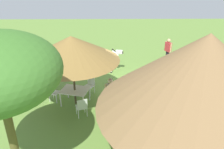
# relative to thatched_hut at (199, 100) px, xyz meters

# --- Properties ---
(ground_plane) EXTENTS (36.00, 36.00, 0.00)m
(ground_plane) POSITION_rel_thatched_hut_xyz_m (1.47, -5.42, -2.44)
(ground_plane) COLOR olive
(thatched_hut) EXTENTS (5.95, 5.95, 4.41)m
(thatched_hut) POSITION_rel_thatched_hut_xyz_m (0.00, 0.00, 0.00)
(thatched_hut) COLOR beige
(thatched_hut) RESTS_ON ground_plane
(shade_umbrella) EXTENTS (4.18, 4.18, 3.31)m
(shade_umbrella) POSITION_rel_thatched_hut_xyz_m (4.17, -3.75, 0.32)
(shade_umbrella) COLOR #483D29
(shade_umbrella) RESTS_ON ground_plane
(patio_dining_table) EXTENTS (1.44, 1.23, 0.74)m
(patio_dining_table) POSITION_rel_thatched_hut_xyz_m (4.17, -3.75, -1.79)
(patio_dining_table) COLOR silver
(patio_dining_table) RESTS_ON ground_plane
(patio_chair_near_hut) EXTENTS (0.60, 0.59, 0.90)m
(patio_chair_near_hut) POSITION_rel_thatched_hut_xyz_m (3.53, -4.71, -1.92)
(patio_chair_near_hut) COLOR white
(patio_chair_near_hut) RESTS_ON ground_plane
(patio_chair_near_lawn) EXTENTS (0.51, 0.53, 0.90)m
(patio_chair_near_lawn) POSITION_rel_thatched_hut_xyz_m (5.29, -4.03, -1.92)
(patio_chair_near_lawn) COLOR white
(patio_chair_near_lawn) RESTS_ON ground_plane
(patio_chair_west_end) EXTENTS (0.56, 0.55, 0.90)m
(patio_chair_west_end) POSITION_rel_thatched_hut_xyz_m (3.74, -2.68, -1.92)
(patio_chair_west_end) COLOR silver
(patio_chair_west_end) RESTS_ON ground_plane
(guest_beside_umbrella) EXTENTS (0.50, 0.42, 1.64)m
(guest_beside_umbrella) POSITION_rel_thatched_hut_xyz_m (2.51, -3.10, -1.45)
(guest_beside_umbrella) COLOR black
(guest_beside_umbrella) RESTS_ON ground_plane
(standing_watcher) EXTENTS (0.39, 0.56, 1.71)m
(standing_watcher) POSITION_rel_thatched_hut_xyz_m (-1.34, -8.72, -1.41)
(standing_watcher) COLOR black
(standing_watcher) RESTS_ON ground_plane
(striped_lounge_chair) EXTENTS (0.89, 0.68, 0.64)m
(striped_lounge_chair) POSITION_rel_thatched_hut_xyz_m (-1.18, -6.04, -2.18)
(striped_lounge_chair) COLOR #C5474E
(striped_lounge_chair) RESTS_ON ground_plane
(zebra_nearest_camera) EXTENTS (2.06, 0.93, 1.50)m
(zebra_nearest_camera) POSITION_rel_thatched_hut_xyz_m (2.86, -7.52, -1.48)
(zebra_nearest_camera) COLOR silver
(zebra_nearest_camera) RESTS_ON ground_plane
(zebra_by_umbrella) EXTENTS (1.56, 1.84, 1.51)m
(zebra_by_umbrella) POSITION_rel_thatched_hut_xyz_m (0.34, -4.59, -1.46)
(zebra_by_umbrella) COLOR silver
(zebra_by_umbrella) RESTS_ON ground_plane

